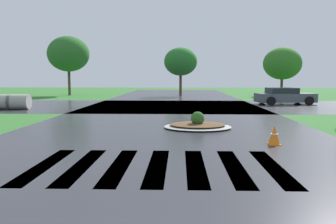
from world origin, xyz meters
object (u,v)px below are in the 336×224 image
Objects in this scene: drainage_pipe_stack at (11,102)px; traffic_cone at (274,135)px; median_island at (198,125)px; car_blue_compact at (284,96)px.

drainage_pipe_stack is 3.94× the size of traffic_cone.
median_island is 4.53× the size of traffic_cone.
median_island is at bearing -127.17° from car_blue_compact.
car_blue_compact is (7.14, 12.32, 0.47)m from median_island.
traffic_cone is at bearing -114.51° from car_blue_compact.
car_blue_compact is at bearing 59.90° from median_island.
car_blue_compact is 7.28× the size of traffic_cone.
median_island reaches higher than traffic_cone.
car_blue_compact is 19.25m from drainage_pipe_stack.
traffic_cone is (2.21, -3.38, 0.16)m from median_island.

